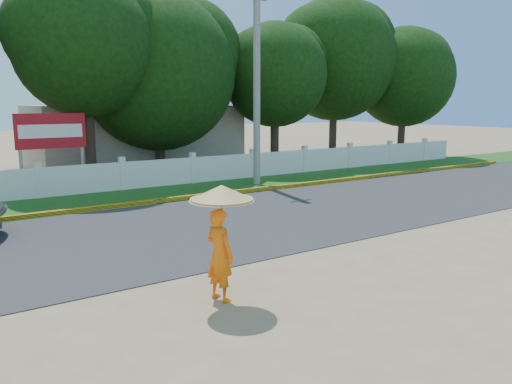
% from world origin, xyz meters
% --- Properties ---
extents(ground, '(120.00, 120.00, 0.00)m').
position_xyz_m(ground, '(0.00, 0.00, 0.00)').
color(ground, '#9E8460').
rests_on(ground, ground).
extents(road, '(60.00, 7.00, 0.02)m').
position_xyz_m(road, '(0.00, 4.50, 0.01)').
color(road, '#38383A').
rests_on(road, ground).
extents(grass_verge, '(60.00, 3.50, 0.03)m').
position_xyz_m(grass_verge, '(0.00, 9.75, 0.01)').
color(grass_verge, '#2D601E').
rests_on(grass_verge, ground).
extents(curb, '(40.00, 0.18, 0.16)m').
position_xyz_m(curb, '(0.00, 8.05, 0.08)').
color(curb, yellow).
rests_on(curb, ground).
extents(fence, '(40.00, 0.10, 1.10)m').
position_xyz_m(fence, '(0.00, 11.20, 0.55)').
color(fence, silver).
rests_on(fence, ground).
extents(building_near, '(10.00, 6.00, 3.20)m').
position_xyz_m(building_near, '(3.00, 18.00, 1.60)').
color(building_near, '#B7AD99').
rests_on(building_near, ground).
extents(utility_pole, '(0.28, 0.28, 8.11)m').
position_xyz_m(utility_pole, '(5.05, 9.46, 4.05)').
color(utility_pole, gray).
rests_on(utility_pole, ground).
extents(monk_with_parasol, '(1.09, 1.09, 1.99)m').
position_xyz_m(monk_with_parasol, '(-2.28, -0.34, 1.30)').
color(monk_with_parasol, orange).
rests_on(monk_with_parasol, ground).
extents(billboard, '(2.50, 0.13, 2.95)m').
position_xyz_m(billboard, '(-2.27, 12.30, 2.14)').
color(billboard, gray).
rests_on(billboard, ground).
extents(tree_row, '(36.63, 7.85, 9.30)m').
position_xyz_m(tree_row, '(4.75, 14.21, 5.06)').
color(tree_row, '#473828').
rests_on(tree_row, ground).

